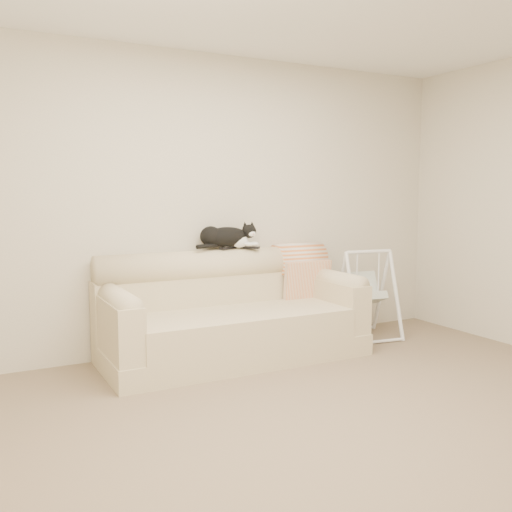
{
  "coord_description": "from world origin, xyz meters",
  "views": [
    {
      "loc": [
        -1.96,
        -2.7,
        1.41
      ],
      "look_at": [
        0.12,
        1.27,
        0.9
      ],
      "focal_mm": 40.0,
      "sensor_mm": 36.0,
      "label": 1
    }
  ],
  "objects_px": {
    "remote_b": "(250,247)",
    "sofa": "(231,316)",
    "baby_swing": "(367,294)",
    "remote_a": "(228,248)",
    "tuxedo_cat": "(227,237)"
  },
  "relations": [
    {
      "from": "remote_b",
      "to": "baby_swing",
      "type": "height_order",
      "value": "remote_b"
    },
    {
      "from": "remote_a",
      "to": "baby_swing",
      "type": "bearing_deg",
      "value": -10.92
    },
    {
      "from": "remote_b",
      "to": "tuxedo_cat",
      "type": "bearing_deg",
      "value": 168.27
    },
    {
      "from": "sofa",
      "to": "baby_swing",
      "type": "bearing_deg",
      "value": -0.32
    },
    {
      "from": "remote_a",
      "to": "remote_b",
      "type": "xyz_separation_m",
      "value": [
        0.2,
        -0.05,
        -0.0
      ]
    },
    {
      "from": "remote_a",
      "to": "baby_swing",
      "type": "relative_size",
      "value": 0.22
    },
    {
      "from": "remote_b",
      "to": "baby_swing",
      "type": "xyz_separation_m",
      "value": [
        1.16,
        -0.21,
        -0.48
      ]
    },
    {
      "from": "tuxedo_cat",
      "to": "baby_swing",
      "type": "xyz_separation_m",
      "value": [
        1.37,
        -0.26,
        -0.58
      ]
    },
    {
      "from": "baby_swing",
      "to": "remote_a",
      "type": "bearing_deg",
      "value": 169.08
    },
    {
      "from": "remote_b",
      "to": "sofa",
      "type": "bearing_deg",
      "value": -144.73
    },
    {
      "from": "remote_a",
      "to": "baby_swing",
      "type": "xyz_separation_m",
      "value": [
        1.36,
        -0.26,
        -0.48
      ]
    },
    {
      "from": "remote_a",
      "to": "tuxedo_cat",
      "type": "relative_size",
      "value": 0.31
    },
    {
      "from": "sofa",
      "to": "baby_swing",
      "type": "height_order",
      "value": "sofa"
    },
    {
      "from": "remote_b",
      "to": "baby_swing",
      "type": "distance_m",
      "value": 1.27
    },
    {
      "from": "sofa",
      "to": "remote_a",
      "type": "relative_size",
      "value": 11.9
    }
  ]
}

